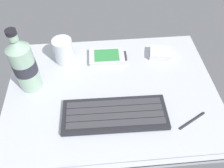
{
  "coord_description": "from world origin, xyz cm",
  "views": [
    {
      "loc": [
        -3.89,
        -43.77,
        54.85
      ],
      "look_at": [
        0.0,
        0.0,
        3.0
      ],
      "focal_mm": 36.87,
      "sensor_mm": 36.0,
      "label": 1
    }
  ],
  "objects_px": {
    "keyboard": "(115,114)",
    "charger_block": "(160,53)",
    "handheld_device": "(107,57)",
    "water_bottle": "(24,65)",
    "stylus_pen": "(192,120)",
    "juice_cup": "(64,52)"
  },
  "relations": [
    {
      "from": "keyboard",
      "to": "charger_block",
      "type": "relative_size",
      "value": 4.17
    },
    {
      "from": "handheld_device",
      "to": "water_bottle",
      "type": "height_order",
      "value": "water_bottle"
    },
    {
      "from": "keyboard",
      "to": "water_bottle",
      "type": "height_order",
      "value": "water_bottle"
    },
    {
      "from": "water_bottle",
      "to": "stylus_pen",
      "type": "xyz_separation_m",
      "value": [
        0.46,
        -0.17,
        -0.09
      ]
    },
    {
      "from": "handheld_device",
      "to": "water_bottle",
      "type": "xyz_separation_m",
      "value": [
        -0.24,
        -0.1,
        0.08
      ]
    },
    {
      "from": "water_bottle",
      "to": "stylus_pen",
      "type": "distance_m",
      "value": 0.49
    },
    {
      "from": "juice_cup",
      "to": "water_bottle",
      "type": "relative_size",
      "value": 0.41
    },
    {
      "from": "handheld_device",
      "to": "juice_cup",
      "type": "relative_size",
      "value": 1.52
    },
    {
      "from": "handheld_device",
      "to": "water_bottle",
      "type": "relative_size",
      "value": 0.62
    },
    {
      "from": "keyboard",
      "to": "water_bottle",
      "type": "relative_size",
      "value": 1.4
    },
    {
      "from": "water_bottle",
      "to": "charger_block",
      "type": "height_order",
      "value": "water_bottle"
    },
    {
      "from": "juice_cup",
      "to": "stylus_pen",
      "type": "distance_m",
      "value": 0.45
    },
    {
      "from": "charger_block",
      "to": "stylus_pen",
      "type": "height_order",
      "value": "charger_block"
    },
    {
      "from": "handheld_device",
      "to": "charger_block",
      "type": "bearing_deg",
      "value": -1.38
    },
    {
      "from": "juice_cup",
      "to": "keyboard",
      "type": "bearing_deg",
      "value": -58.15
    },
    {
      "from": "water_bottle",
      "to": "stylus_pen",
      "type": "relative_size",
      "value": 2.19
    },
    {
      "from": "juice_cup",
      "to": "stylus_pen",
      "type": "height_order",
      "value": "juice_cup"
    },
    {
      "from": "keyboard",
      "to": "stylus_pen",
      "type": "bearing_deg",
      "value": -9.39
    },
    {
      "from": "handheld_device",
      "to": "charger_block",
      "type": "distance_m",
      "value": 0.18
    },
    {
      "from": "handheld_device",
      "to": "stylus_pen",
      "type": "relative_size",
      "value": 1.36
    },
    {
      "from": "water_bottle",
      "to": "handheld_device",
      "type": "bearing_deg",
      "value": 22.69
    },
    {
      "from": "keyboard",
      "to": "handheld_device",
      "type": "xyz_separation_m",
      "value": [
        -0.0,
        0.24,
        -0.0
      ]
    }
  ]
}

